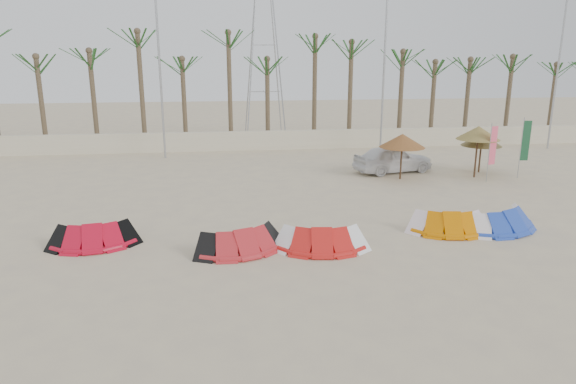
{
  "coord_description": "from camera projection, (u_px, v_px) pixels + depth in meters",
  "views": [
    {
      "loc": [
        -2.41,
        -12.56,
        6.35
      ],
      "look_at": [
        0.0,
        6.0,
        1.3
      ],
      "focal_mm": 32.0,
      "sensor_mm": 36.0,
      "label": 1
    }
  ],
  "objects": [
    {
      "name": "ground",
      "position": [
        316.0,
        295.0,
        13.98
      ],
      "size": [
        120.0,
        120.0,
        0.0
      ],
      "primitive_type": "plane",
      "color": "beige",
      "rests_on": "ground"
    },
    {
      "name": "parasol_right",
      "position": [
        482.0,
        140.0,
        28.0
      ],
      "size": [
        2.2,
        2.2,
        2.18
      ],
      "color": "#4C331E",
      "rests_on": "ground"
    },
    {
      "name": "pylon",
      "position": [
        265.0,
        136.0,
        40.92
      ],
      "size": [
        3.0,
        3.0,
        14.0
      ],
      "primitive_type": null,
      "color": "#A5A8AD",
      "rests_on": "ground"
    },
    {
      "name": "palm_line",
      "position": [
        265.0,
        52.0,
        34.89
      ],
      "size": [
        52.0,
        4.0,
        7.7
      ],
      "color": "brown",
      "rests_on": "ground"
    },
    {
      "name": "kite_orange",
      "position": [
        446.0,
        220.0,
        18.95
      ],
      "size": [
        3.17,
        1.92,
        0.9
      ],
      "color": "#D87000",
      "rests_on": "ground"
    },
    {
      "name": "boundary_wall",
      "position": [
        258.0,
        141.0,
        34.88
      ],
      "size": [
        60.0,
        0.3,
        1.3
      ],
      "primitive_type": "cube",
      "color": "beige",
      "rests_on": "ground"
    },
    {
      "name": "parasol_left",
      "position": [
        402.0,
        141.0,
        26.4
      ],
      "size": [
        2.37,
        2.37,
        2.38
      ],
      "color": "#4C331E",
      "rests_on": "ground"
    },
    {
      "name": "kite_red_left",
      "position": [
        95.0,
        233.0,
        17.62
      ],
      "size": [
        3.12,
        1.88,
        0.9
      ],
      "color": "red",
      "rests_on": "ground"
    },
    {
      "name": "kite_blue",
      "position": [
        500.0,
        217.0,
        19.24
      ],
      "size": [
        3.62,
        2.55,
        0.9
      ],
      "color": "blue",
      "rests_on": "ground"
    },
    {
      "name": "flag_pink",
      "position": [
        493.0,
        147.0,
        25.89
      ],
      "size": [
        0.45,
        0.13,
        3.01
      ],
      "color": "#A5A8AD",
      "rests_on": "ground"
    },
    {
      "name": "lamp_d",
      "position": [
        559.0,
        63.0,
        34.11
      ],
      "size": [
        1.25,
        0.14,
        11.0
      ],
      "color": "#A5A8AD",
      "rests_on": "ground"
    },
    {
      "name": "flag_green",
      "position": [
        525.0,
        142.0,
        26.66
      ],
      "size": [
        0.45,
        0.07,
        3.21
      ],
      "color": "#A5A8AD",
      "rests_on": "ground"
    },
    {
      "name": "car",
      "position": [
        393.0,
        159.0,
        28.3
      ],
      "size": [
        4.67,
        2.72,
        1.49
      ],
      "primitive_type": "imported",
      "rotation": [
        0.0,
        0.0,
        1.8
      ],
      "color": "white",
      "rests_on": "ground"
    },
    {
      "name": "lamp_b",
      "position": [
        160.0,
        64.0,
        30.89
      ],
      "size": [
        1.25,
        0.14,
        11.0
      ],
      "color": "#A5A8AD",
      "rests_on": "ground"
    },
    {
      "name": "kite_red_right",
      "position": [
        319.0,
        236.0,
        17.31
      ],
      "size": [
        3.25,
        1.83,
        0.9
      ],
      "color": "red",
      "rests_on": "ground"
    },
    {
      "name": "lamp_c",
      "position": [
        385.0,
        63.0,
        32.63
      ],
      "size": [
        1.25,
        0.14,
        11.0
      ],
      "color": "#A5A8AD",
      "rests_on": "ground"
    },
    {
      "name": "parasol_mid",
      "position": [
        478.0,
        133.0,
        26.7
      ],
      "size": [
        2.24,
        2.24,
        2.73
      ],
      "color": "#4C331E",
      "rests_on": "ground"
    },
    {
      "name": "kite_red_mid",
      "position": [
        241.0,
        237.0,
        17.16
      ],
      "size": [
        3.47,
        2.38,
        0.9
      ],
      "color": "red",
      "rests_on": "ground"
    }
  ]
}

